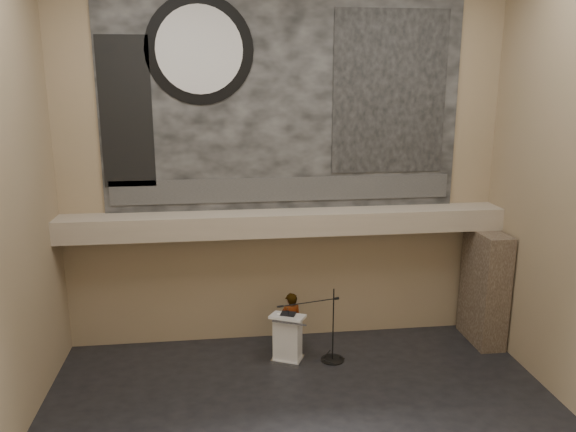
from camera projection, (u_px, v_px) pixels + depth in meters
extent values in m
cube|color=#8C7858|center=(284.00, 163.00, 12.73)|extent=(10.00, 0.02, 8.50)
cube|color=#8C7858|center=(389.00, 293.00, 5.02)|extent=(10.00, 0.02, 8.50)
cube|color=gray|center=(286.00, 223.00, 12.65)|extent=(10.00, 0.80, 0.50)
cylinder|color=#B2893D|center=(215.00, 238.00, 12.48)|extent=(0.04, 0.04, 0.06)
cylinder|color=#B2893D|center=(368.00, 232.00, 12.90)|extent=(0.04, 0.04, 0.06)
cube|color=black|center=(284.00, 98.00, 12.35)|extent=(8.00, 0.05, 5.00)
cube|color=#303030|center=(284.00, 189.00, 12.80)|extent=(7.76, 0.02, 0.55)
cylinder|color=black|center=(199.00, 50.00, 11.86)|extent=(2.30, 0.02, 2.30)
cylinder|color=silver|center=(199.00, 50.00, 11.84)|extent=(1.84, 0.02, 1.84)
cube|color=black|center=(390.00, 93.00, 12.58)|extent=(2.60, 0.02, 3.60)
cube|color=black|center=(126.00, 113.00, 11.97)|extent=(1.10, 0.02, 3.20)
cube|color=#3F3227|center=(484.00, 287.00, 13.17)|extent=(0.60, 1.40, 2.70)
cube|color=silver|center=(288.00, 359.00, 12.47)|extent=(0.79, 0.72, 0.08)
cube|color=silver|center=(288.00, 338.00, 12.35)|extent=(0.68, 0.59, 0.96)
cube|color=silver|center=(288.00, 317.00, 12.21)|extent=(0.87, 0.77, 0.13)
cube|color=black|center=(288.00, 314.00, 12.22)|extent=(0.38, 0.35, 0.04)
cube|color=white|center=(282.00, 316.00, 12.16)|extent=(0.21, 0.29, 0.00)
imported|color=white|center=(291.00, 323.00, 12.72)|extent=(0.59, 0.45, 1.44)
cylinder|color=black|center=(332.00, 359.00, 12.52)|extent=(0.52, 0.52, 0.02)
cylinder|color=black|center=(333.00, 325.00, 12.32)|extent=(0.03, 0.03, 1.69)
cylinder|color=black|center=(307.00, 303.00, 11.97)|extent=(1.34, 0.32, 0.02)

